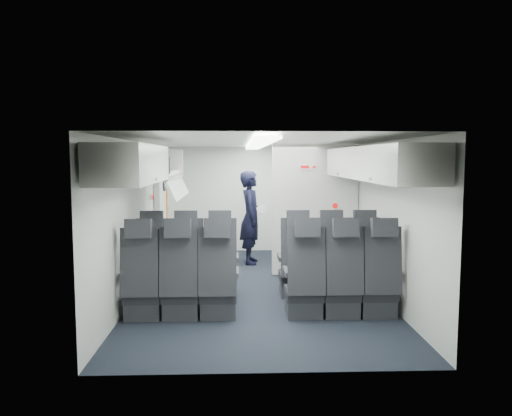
{
  "coord_description": "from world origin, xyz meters",
  "views": [
    {
      "loc": [
        -0.28,
        -7.29,
        1.92
      ],
      "look_at": [
        0.0,
        0.4,
        1.15
      ],
      "focal_mm": 35.0,
      "sensor_mm": 36.0,
      "label": 1
    }
  ],
  "objects": [
    {
      "name": "bulkhead_partition",
      "position": [
        0.98,
        0.8,
        1.08
      ],
      "size": [
        1.4,
        0.15,
        2.13
      ],
      "color": "silver",
      "rests_on": "cabin_shell"
    },
    {
      "name": "seat_row_front",
      "position": [
        -0.0,
        -0.53,
        0.4
      ],
      "size": [
        3.33,
        0.56,
        1.24
      ],
      "color": "black",
      "rests_on": "cabin_shell"
    },
    {
      "name": "seat_row_mid",
      "position": [
        -0.0,
        -1.43,
        0.4
      ],
      "size": [
        3.33,
        0.56,
        1.24
      ],
      "color": "black",
      "rests_on": "cabin_shell"
    },
    {
      "name": "overhead_bin_right_front",
      "position": [
        1.4,
        -0.25,
        1.86
      ],
      "size": [
        0.53,
        1.7,
        0.4
      ],
      "color": "silver",
      "rests_on": "cabin_shell"
    },
    {
      "name": "cabin_shell",
      "position": [
        0.0,
        0.0,
        1.12
      ],
      "size": [
        3.41,
        6.01,
        2.16
      ],
      "color": "black",
      "rests_on": "ground"
    },
    {
      "name": "galley_unit",
      "position": [
        0.95,
        2.72,
        0.95
      ],
      "size": [
        0.85,
        0.52,
        1.9
      ],
      "color": "#939399",
      "rests_on": "cabin_shell"
    },
    {
      "name": "overhead_bin_left_rear",
      "position": [
        -1.4,
        -2.0,
        1.86
      ],
      "size": [
        0.53,
        1.8,
        0.4
      ],
      "color": "silver",
      "rests_on": "cabin_shell"
    },
    {
      "name": "carry_on_bag",
      "position": [
        -1.39,
        -0.61,
        1.82
      ],
      "size": [
        0.4,
        0.29,
        0.23
      ],
      "primitive_type": "cube",
      "rotation": [
        0.0,
        0.0,
        0.04
      ],
      "color": "black",
      "rests_on": "overhead_bin_left_front_open"
    },
    {
      "name": "flight_attendant",
      "position": [
        -0.05,
        1.72,
        0.85
      ],
      "size": [
        0.44,
        0.64,
        1.69
      ],
      "primitive_type": "imported",
      "rotation": [
        0.0,
        0.0,
        1.52
      ],
      "color": "black",
      "rests_on": "ground"
    },
    {
      "name": "overhead_bin_left_front_open",
      "position": [
        -1.44,
        -0.25,
        1.74
      ],
      "size": [
        0.64,
        1.7,
        0.72
      ],
      "color": "#9E9E93",
      "rests_on": "cabin_shell"
    },
    {
      "name": "overhead_bin_right_rear",
      "position": [
        1.4,
        -2.0,
        1.86
      ],
      "size": [
        0.53,
        1.8,
        0.4
      ],
      "color": "silver",
      "rests_on": "cabin_shell"
    },
    {
      "name": "papers",
      "position": [
        0.14,
        1.67,
        1.0
      ],
      "size": [
        0.17,
        0.1,
        0.13
      ],
      "primitive_type": "cube",
      "rotation": [
        0.0,
        0.0,
        0.48
      ],
      "color": "white",
      "rests_on": "flight_attendant"
    },
    {
      "name": "boarding_door",
      "position": [
        -1.64,
        1.55,
        0.95
      ],
      "size": [
        0.12,
        1.27,
        1.86
      ],
      "color": "silver",
      "rests_on": "cabin_shell"
    }
  ]
}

